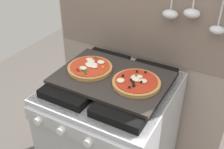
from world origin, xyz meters
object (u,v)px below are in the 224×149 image
(pizza_left, at_px, (90,68))
(pizza_right, at_px, (136,82))
(stove, at_px, (112,144))
(baking_tray, at_px, (112,78))

(pizza_left, relative_size, pizza_right, 1.00)
(stove, xyz_separation_m, pizza_right, (0.13, -0.00, 0.48))
(stove, relative_size, pizza_right, 3.98)
(baking_tray, bearing_deg, stove, -90.00)
(baking_tray, distance_m, pizza_right, 0.13)
(baking_tray, xyz_separation_m, pizza_left, (-0.13, -0.00, 0.02))
(stove, height_order, baking_tray, baking_tray)
(baking_tray, height_order, pizza_right, pizza_right)
(stove, height_order, pizza_left, pizza_left)
(baking_tray, xyz_separation_m, pizza_right, (0.13, -0.01, 0.02))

